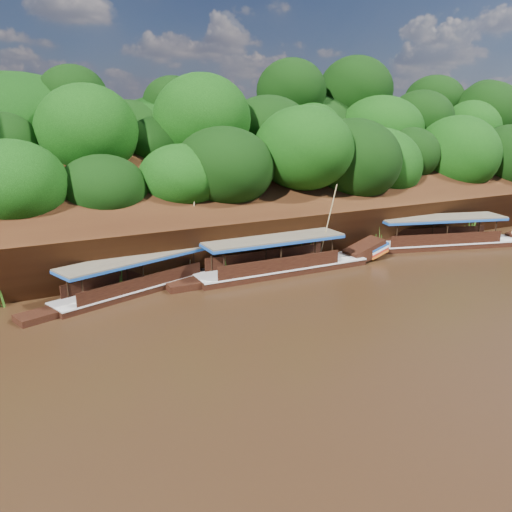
{
  "coord_description": "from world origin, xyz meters",
  "views": [
    {
      "loc": [
        -19.61,
        -21.19,
        10.48
      ],
      "look_at": [
        -4.41,
        7.0,
        1.64
      ],
      "focal_mm": 35.0,
      "sensor_mm": 36.0,
      "label": 1
    }
  ],
  "objects": [
    {
      "name": "boat_2",
      "position": [
        -10.79,
        8.82,
        0.51
      ],
      "size": [
        14.26,
        6.16,
        5.59
      ],
      "rotation": [
        0.0,
        0.0,
        0.31
      ],
      "color": "black",
      "rests_on": "ground"
    },
    {
      "name": "reeds",
      "position": [
        -2.82,
        9.32,
        0.9
      ],
      "size": [
        48.96,
        2.36,
        2.2
      ],
      "color": "#346C1B",
      "rests_on": "ground"
    },
    {
      "name": "boat_0",
      "position": [
        14.91,
        6.88,
        0.59
      ],
      "size": [
        16.13,
        6.67,
        6.33
      ],
      "rotation": [
        0.0,
        0.0,
        -0.29
      ],
      "color": "black",
      "rests_on": "ground"
    },
    {
      "name": "ground",
      "position": [
        0.0,
        0.0,
        0.0
      ],
      "size": [
        160.0,
        160.0,
        0.0
      ],
      "primitive_type": "plane",
      "color": "black",
      "rests_on": "ground"
    },
    {
      "name": "boat_1",
      "position": [
        -1.19,
        7.47,
        0.59
      ],
      "size": [
        15.25,
        2.92,
        6.63
      ],
      "rotation": [
        0.0,
        0.0,
        -0.02
      ],
      "color": "black",
      "rests_on": "ground"
    },
    {
      "name": "riverbank",
      "position": [
        -0.01,
        22.73,
        1.89
      ],
      "size": [
        120.0,
        30.06,
        19.4
      ],
      "color": "black",
      "rests_on": "ground"
    }
  ]
}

